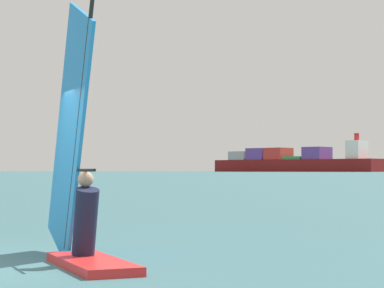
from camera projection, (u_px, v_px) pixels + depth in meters
The scene contains 2 objects.
windsurfer at pixel (80, 192), 11.01m from camera, with size 2.36×3.32×4.14m.
cargo_ship at pixel (293, 162), 673.66m from camera, with size 148.73×101.64×31.60m.
Camera 1 is at (4.95, -10.05, 1.31)m, focal length 72.64 mm.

